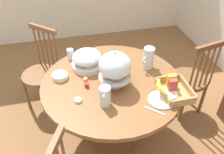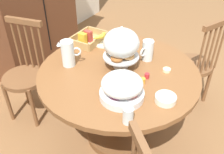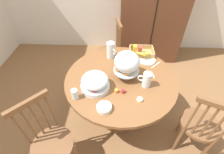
% 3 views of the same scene
% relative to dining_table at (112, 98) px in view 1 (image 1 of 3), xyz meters
% --- Properties ---
extents(ground_plane, '(10.00, 10.00, 0.00)m').
position_rel_dining_table_xyz_m(ground_plane, '(0.10, 0.04, -0.54)').
color(ground_plane, brown).
extents(dining_table, '(1.25, 1.25, 0.74)m').
position_rel_dining_table_xyz_m(dining_table, '(0.00, 0.00, 0.00)').
color(dining_table, brown).
rests_on(dining_table, ground_plane).
extents(windsor_chair_near_window, '(0.47, 0.47, 0.97)m').
position_rel_dining_table_xyz_m(windsor_chair_near_window, '(-0.66, -0.65, -0.08)').
color(windsor_chair_near_window, brown).
rests_on(windsor_chair_near_window, ground_plane).
extents(windsor_chair_facing_door, '(0.41, 0.41, 0.97)m').
position_rel_dining_table_xyz_m(windsor_chair_facing_door, '(-0.17, 0.91, -0.08)').
color(windsor_chair_facing_door, brown).
rests_on(windsor_chair_facing_door, ground_plane).
extents(pastry_stand_with_dome, '(0.28, 0.28, 0.34)m').
position_rel_dining_table_xyz_m(pastry_stand_with_dome, '(0.05, 0.01, 0.40)').
color(pastry_stand_with_dome, silver).
rests_on(pastry_stand_with_dome, dining_table).
extents(fruit_platter_covered, '(0.30, 0.30, 0.18)m').
position_rel_dining_table_xyz_m(fruit_platter_covered, '(-0.27, -0.18, 0.29)').
color(fruit_platter_covered, silver).
rests_on(fruit_platter_covered, dining_table).
extents(orange_juice_pitcher, '(0.13, 0.16, 0.21)m').
position_rel_dining_table_xyz_m(orange_juice_pitcher, '(-0.13, 0.38, 0.30)').
color(orange_juice_pitcher, silver).
rests_on(orange_juice_pitcher, dining_table).
extents(milk_pitcher, '(0.17, 0.09, 0.17)m').
position_rel_dining_table_xyz_m(milk_pitcher, '(0.26, -0.12, 0.28)').
color(milk_pitcher, silver).
rests_on(milk_pitcher, dining_table).
extents(cereal_basket, '(0.32, 0.30, 0.12)m').
position_rel_dining_table_xyz_m(cereal_basket, '(0.26, 0.45, 0.25)').
color(cereal_basket, tan).
rests_on(cereal_basket, dining_table).
extents(china_plate_large, '(0.22, 0.22, 0.01)m').
position_rel_dining_table_xyz_m(china_plate_large, '(0.33, 0.33, 0.21)').
color(china_plate_large, white).
rests_on(china_plate_large, dining_table).
extents(china_plate_small, '(0.15, 0.15, 0.01)m').
position_rel_dining_table_xyz_m(china_plate_small, '(0.28, 0.41, 0.22)').
color(china_plate_small, white).
rests_on(china_plate_small, china_plate_large).
extents(cereal_bowl, '(0.14, 0.14, 0.04)m').
position_rel_dining_table_xyz_m(cereal_bowl, '(-0.15, -0.44, 0.23)').
color(cereal_bowl, white).
rests_on(cereal_bowl, dining_table).
extents(drinking_glass, '(0.06, 0.06, 0.11)m').
position_rel_dining_table_xyz_m(drinking_glass, '(-0.45, -0.32, 0.26)').
color(drinking_glass, silver).
rests_on(drinking_glass, dining_table).
extents(butter_dish, '(0.06, 0.06, 0.02)m').
position_rel_dining_table_xyz_m(butter_dish, '(0.18, -0.32, 0.21)').
color(butter_dish, beige).
rests_on(butter_dish, dining_table).
extents(jam_jar_strawberry, '(0.04, 0.04, 0.04)m').
position_rel_dining_table_xyz_m(jam_jar_strawberry, '(0.02, -0.23, 0.22)').
color(jam_jar_strawberry, '#B7282D').
rests_on(jam_jar_strawberry, dining_table).
extents(jam_jar_apricot, '(0.04, 0.04, 0.04)m').
position_rel_dining_table_xyz_m(jam_jar_apricot, '(-0.05, -0.23, 0.22)').
color(jam_jar_apricot, orange).
rests_on(jam_jar_apricot, dining_table).
extents(table_knife, '(0.13, 0.13, 0.01)m').
position_rel_dining_table_xyz_m(table_knife, '(0.23, 0.43, 0.21)').
color(table_knife, silver).
rests_on(table_knife, dining_table).
extents(dinner_fork, '(0.13, 0.13, 0.01)m').
position_rel_dining_table_xyz_m(dinner_fork, '(0.21, 0.45, 0.21)').
color(dinner_fork, silver).
rests_on(dinner_fork, dining_table).
extents(soup_spoon, '(0.13, 0.13, 0.01)m').
position_rel_dining_table_xyz_m(soup_spoon, '(0.43, 0.23, 0.21)').
color(soup_spoon, silver).
rests_on(soup_spoon, dining_table).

